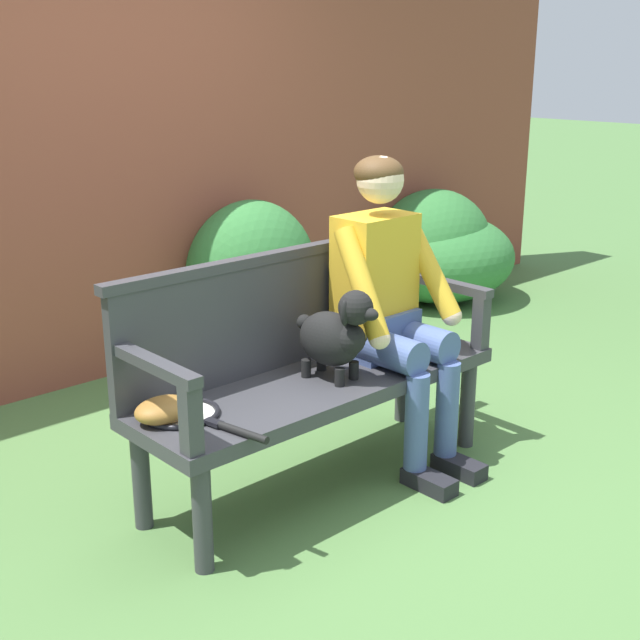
{
  "coord_description": "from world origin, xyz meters",
  "views": [
    {
      "loc": [
        -2.2,
        -2.37,
        1.73
      ],
      "look_at": [
        0.0,
        0.0,
        0.72
      ],
      "focal_mm": 47.4,
      "sensor_mm": 36.0,
      "label": 1
    }
  ],
  "objects_px": {
    "garden_bench": "(320,392)",
    "tennis_racket": "(186,414)",
    "dog_on_bench": "(337,334)",
    "baseball_glove": "(164,410)",
    "person_seated": "(389,299)"
  },
  "relations": [
    {
      "from": "garden_bench",
      "to": "baseball_glove",
      "type": "relative_size",
      "value": 7.47
    },
    {
      "from": "dog_on_bench",
      "to": "baseball_glove",
      "type": "xyz_separation_m",
      "value": [
        -0.74,
        0.13,
        -0.15
      ]
    },
    {
      "from": "garden_bench",
      "to": "person_seated",
      "type": "height_order",
      "value": "person_seated"
    },
    {
      "from": "dog_on_bench",
      "to": "tennis_racket",
      "type": "distance_m",
      "value": 0.7
    },
    {
      "from": "garden_bench",
      "to": "person_seated",
      "type": "bearing_deg",
      "value": -2.4
    },
    {
      "from": "dog_on_bench",
      "to": "baseball_glove",
      "type": "height_order",
      "value": "dog_on_bench"
    },
    {
      "from": "garden_bench",
      "to": "person_seated",
      "type": "distance_m",
      "value": 0.51
    },
    {
      "from": "dog_on_bench",
      "to": "tennis_racket",
      "type": "bearing_deg",
      "value": 171.0
    },
    {
      "from": "person_seated",
      "to": "dog_on_bench",
      "type": "relative_size",
      "value": 3.4
    },
    {
      "from": "garden_bench",
      "to": "dog_on_bench",
      "type": "relative_size",
      "value": 4.15
    },
    {
      "from": "garden_bench",
      "to": "baseball_glove",
      "type": "xyz_separation_m",
      "value": [
        -0.71,
        0.07,
        0.11
      ]
    },
    {
      "from": "tennis_racket",
      "to": "baseball_glove",
      "type": "distance_m",
      "value": 0.09
    },
    {
      "from": "tennis_racket",
      "to": "baseball_glove",
      "type": "height_order",
      "value": "baseball_glove"
    },
    {
      "from": "garden_bench",
      "to": "tennis_racket",
      "type": "bearing_deg",
      "value": 175.71
    },
    {
      "from": "garden_bench",
      "to": "baseball_glove",
      "type": "distance_m",
      "value": 0.72
    }
  ]
}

